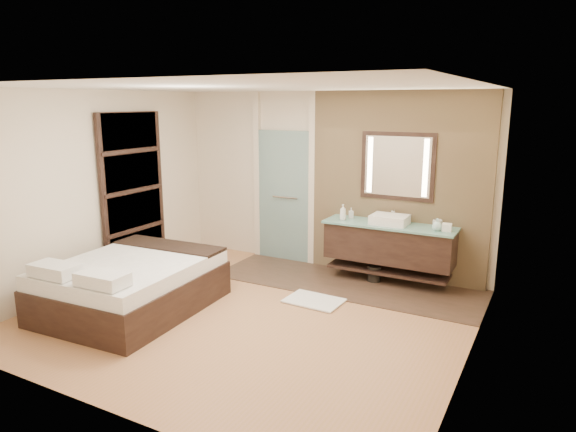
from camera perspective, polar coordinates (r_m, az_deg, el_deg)
The scene contains 15 objects.
floor at distance 6.37m, azimuth -4.10°, elevation -10.95°, with size 5.00×5.00×0.00m, color #A77446.
tile_strip at distance 7.45m, azimuth 6.53°, elevation -7.40°, with size 3.80×1.30×0.01m, color #352A1D.
stone_wall at distance 7.51m, azimuth 12.07°, elevation 3.19°, with size 2.60×0.08×2.70m, color tan.
vanity at distance 7.40m, azimuth 11.15°, elevation -3.01°, with size 1.85×0.55×0.88m.
mirror_unit at distance 7.42m, azimuth 12.06°, elevation 5.42°, with size 1.06×0.04×0.96m.
frosted_door at distance 8.24m, azimuth -0.45°, elevation 2.83°, with size 1.10×0.12×2.70m.
shoji_partition at distance 7.96m, azimuth -16.81°, elevation 2.42°, with size 0.06×1.20×2.40m.
bed at distance 6.70m, azimuth -16.99°, elevation -7.31°, with size 1.72×2.10×0.78m.
bath_mat at distance 6.75m, azimuth 2.91°, elevation -9.36°, with size 0.72×0.50×0.02m, color white.
waste_bin at distance 7.53m, azimuth 9.56°, elevation -6.35°, with size 0.19×0.19×0.24m, color black.
tissue_box at distance 7.10m, azimuth 17.24°, elevation -1.22°, with size 0.12×0.12×0.10m, color white.
soap_bottle_a at distance 7.45m, azimuth 6.12°, elevation 0.42°, with size 0.09×0.09×0.23m, color white.
soap_bottle_b at distance 7.60m, azimuth 7.02°, elevation 0.34°, with size 0.07×0.07×0.15m, color #B2B2B2.
soap_bottle_c at distance 7.09m, azimuth 16.24°, elevation -0.92°, with size 0.13×0.13×0.16m, color #ABD7D4.
cup at distance 7.29m, azimuth 16.28°, elevation -0.79°, with size 0.13×0.13×0.10m, color silver.
Camera 1 is at (3.15, -4.92, 2.54)m, focal length 32.00 mm.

